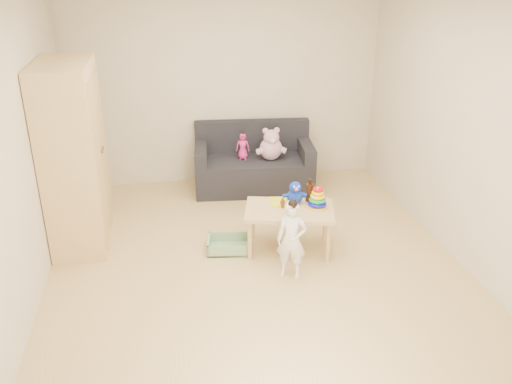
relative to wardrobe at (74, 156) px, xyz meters
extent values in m
plane|color=tan|center=(1.73, -0.80, -0.95)|extent=(4.50, 4.50, 0.00)
plane|color=#C0B49A|center=(1.73, 1.45, 0.35)|extent=(4.00, 0.00, 4.00)
plane|color=#C0B49A|center=(1.73, -3.05, 0.35)|extent=(4.00, 0.00, 4.00)
plane|color=#C0B49A|center=(-0.27, -0.80, 0.35)|extent=(0.00, 4.50, 4.50)
plane|color=#C0B49A|center=(3.73, -0.80, 0.35)|extent=(0.00, 4.50, 4.50)
cube|color=#DAAE77|center=(0.00, 0.00, 0.00)|extent=(0.53, 1.05, 1.89)
cube|color=black|center=(2.03, 1.03, -0.74)|extent=(1.56, 0.88, 0.42)
cube|color=#D2BC73|center=(2.11, -0.61, -0.71)|extent=(0.99, 0.75, 0.47)
imported|color=white|center=(2.02, -1.10, -0.57)|extent=(0.33, 0.28, 0.76)
imported|color=#DC2986|center=(1.88, 1.02, -0.36)|extent=(0.18, 0.14, 0.33)
cylinder|color=yellow|center=(2.39, -0.62, -0.47)|extent=(0.18, 0.18, 0.02)
cylinder|color=silver|center=(2.39, -0.62, -0.36)|extent=(0.02, 0.02, 0.21)
torus|color=#110CC6|center=(2.39, -0.62, -0.44)|extent=(0.19, 0.19, 0.04)
torus|color=#16942E|center=(2.39, -0.62, -0.40)|extent=(0.17, 0.17, 0.04)
torus|color=yellow|center=(2.39, -0.62, -0.35)|extent=(0.15, 0.15, 0.04)
torus|color=yellow|center=(2.39, -0.62, -0.32)|extent=(0.13, 0.13, 0.04)
torus|color=red|center=(2.39, -0.62, -0.28)|extent=(0.10, 0.10, 0.04)
cylinder|color=black|center=(2.36, -0.46, -0.38)|extent=(0.08, 0.08, 0.19)
cylinder|color=black|center=(2.36, -0.46, -0.27)|extent=(0.04, 0.04, 0.05)
cylinder|color=black|center=(2.36, -0.46, -0.24)|extent=(0.05, 0.05, 0.02)
cube|color=yellow|center=(2.06, -0.45, -0.47)|extent=(0.25, 0.25, 0.02)
camera|label=1|loc=(0.92, -5.39, 1.89)|focal=38.00mm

